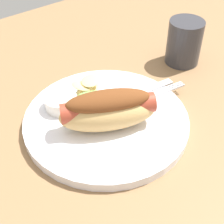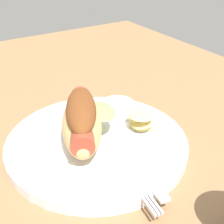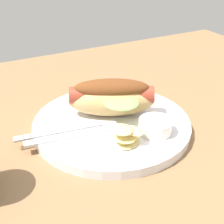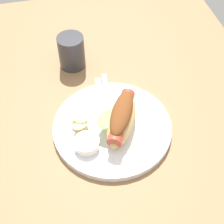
% 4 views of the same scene
% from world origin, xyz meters
% --- Properties ---
extents(ground_plane, '(1.20, 0.90, 0.02)m').
position_xyz_m(ground_plane, '(0.00, 0.00, -0.01)').
color(ground_plane, olive).
extents(plate, '(0.27, 0.27, 0.02)m').
position_xyz_m(plate, '(-0.01, 0.03, 0.01)').
color(plate, white).
rests_on(plate, ground_plane).
extents(hot_dog, '(0.16, 0.13, 0.07)m').
position_xyz_m(hot_dog, '(-0.00, 0.05, 0.05)').
color(hot_dog, tan).
rests_on(hot_dog, plate).
extents(sauce_ramekin, '(0.05, 0.05, 0.02)m').
position_xyz_m(sauce_ramekin, '(0.04, -0.04, 0.03)').
color(sauce_ramekin, white).
rests_on(sauce_ramekin, plate).
extents(fork, '(0.15, 0.03, 0.00)m').
position_xyz_m(fork, '(-0.10, 0.03, 0.02)').
color(fork, silver).
rests_on(fork, plate).
extents(knife, '(0.15, 0.04, 0.00)m').
position_xyz_m(knife, '(-0.09, 0.01, 0.02)').
color(knife, silver).
rests_on(knife, plate).
extents(chips_pile, '(0.06, 0.05, 0.03)m').
position_xyz_m(chips_pile, '(-0.02, -0.05, 0.03)').
color(chips_pile, '#E8D07F').
rests_on(chips_pile, plate).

